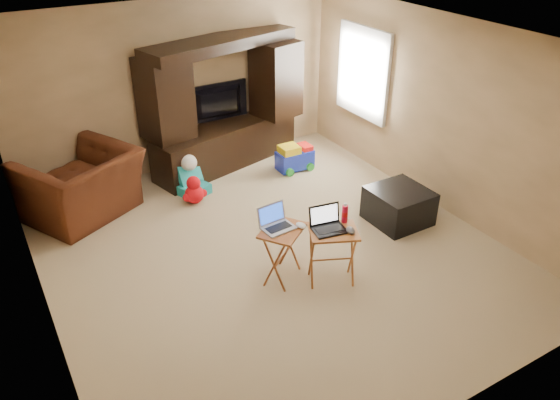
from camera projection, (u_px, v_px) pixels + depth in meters
floor at (272, 251)px, 6.54m from camera, size 5.50×5.50×0.00m
ceiling at (270, 40)px, 5.30m from camera, size 5.50×5.50×0.00m
wall_back at (178, 87)px, 7.97m from camera, size 5.00×0.00×5.00m
wall_front at (462, 299)px, 3.86m from camera, size 5.00×0.00×5.00m
wall_left at (25, 218)px, 4.82m from camera, size 0.00×5.50×5.50m
wall_right at (439, 114)px, 7.02m from camera, size 0.00×5.50×5.50m
window_pane at (364, 72)px, 8.09m from camera, size 0.00×1.20×1.20m
window_frame at (363, 72)px, 8.08m from camera, size 0.06×1.14×1.34m
entertainment_center at (224, 104)px, 8.11m from camera, size 2.47×1.16×1.96m
television at (220, 104)px, 8.25m from camera, size 1.00×0.14×0.57m
recliner at (81, 186)px, 7.06m from camera, size 1.71×1.64×0.86m
child_rocker at (193, 178)px, 7.63m from camera, size 0.50×0.53×0.50m
plush_toy at (194, 190)px, 7.44m from camera, size 0.36×0.30×0.40m
push_toy at (295, 157)px, 8.33m from camera, size 0.57×0.41×0.42m
ottoman at (399, 206)px, 7.02m from camera, size 0.70×0.70×0.45m
tray_table_left at (282, 254)px, 5.94m from camera, size 0.63×0.60×0.64m
tray_table_right at (332, 256)px, 5.88m from camera, size 0.63×0.58×0.66m
laptop_left at (278, 219)px, 5.73m from camera, size 0.36×0.30×0.24m
laptop_right at (330, 221)px, 5.66m from camera, size 0.39×0.34×0.24m
mouse_left at (301, 225)px, 5.80m from camera, size 0.11×0.15×0.05m
mouse_right at (350, 230)px, 5.67m from camera, size 0.12×0.15×0.05m
water_bottle at (345, 214)px, 5.82m from camera, size 0.06×0.06×0.20m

